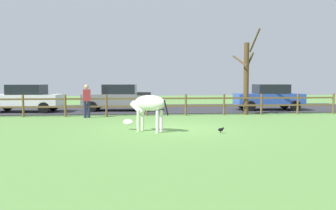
{
  "coord_description": "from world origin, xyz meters",
  "views": [
    {
      "loc": [
        -1.52,
        -13.05,
        1.81
      ],
      "look_at": [
        0.04,
        1.33,
        0.81
      ],
      "focal_mm": 37.19,
      "sensor_mm": 36.0,
      "label": 1
    }
  ],
  "objects_px": {
    "zebra": "(148,106)",
    "crow_on_grass": "(221,129)",
    "bare_tree": "(246,76)",
    "parked_car_white": "(25,98)",
    "visitor_near_fence": "(87,99)",
    "parked_car_blue": "(269,97)",
    "parked_car_grey": "(118,97)"
  },
  "relations": [
    {
      "from": "parked_car_grey",
      "to": "parked_car_white",
      "type": "xyz_separation_m",
      "value": [
        -5.22,
        -0.32,
        0.0
      ]
    },
    {
      "from": "zebra",
      "to": "crow_on_grass",
      "type": "xyz_separation_m",
      "value": [
        2.51,
        -0.66,
        -0.8
      ]
    },
    {
      "from": "zebra",
      "to": "parked_car_blue",
      "type": "distance_m",
      "value": 11.19
    },
    {
      "from": "parked_car_blue",
      "to": "parked_car_white",
      "type": "bearing_deg",
      "value": 179.63
    },
    {
      "from": "parked_car_blue",
      "to": "visitor_near_fence",
      "type": "distance_m",
      "value": 10.98
    },
    {
      "from": "bare_tree",
      "to": "crow_on_grass",
      "type": "bearing_deg",
      "value": -115.6
    },
    {
      "from": "parked_car_blue",
      "to": "visitor_near_fence",
      "type": "relative_size",
      "value": 2.49
    },
    {
      "from": "parked_car_blue",
      "to": "visitor_near_fence",
      "type": "height_order",
      "value": "visitor_near_fence"
    },
    {
      "from": "zebra",
      "to": "parked_car_grey",
      "type": "xyz_separation_m",
      "value": [
        -1.35,
        8.44,
        -0.08
      ]
    },
    {
      "from": "zebra",
      "to": "parked_car_blue",
      "type": "relative_size",
      "value": 0.41
    },
    {
      "from": "bare_tree",
      "to": "crow_on_grass",
      "type": "xyz_separation_m",
      "value": [
        -3.09,
        -6.44,
        -1.95
      ]
    },
    {
      "from": "crow_on_grass",
      "to": "visitor_near_fence",
      "type": "relative_size",
      "value": 0.13
    },
    {
      "from": "bare_tree",
      "to": "zebra",
      "type": "xyz_separation_m",
      "value": [
        -5.6,
        -5.79,
        -1.15
      ]
    },
    {
      "from": "crow_on_grass",
      "to": "parked_car_white",
      "type": "distance_m",
      "value": 12.66
    },
    {
      "from": "bare_tree",
      "to": "parked_car_grey",
      "type": "height_order",
      "value": "bare_tree"
    },
    {
      "from": "parked_car_white",
      "to": "crow_on_grass",
      "type": "bearing_deg",
      "value": -43.99
    },
    {
      "from": "parked_car_blue",
      "to": "visitor_near_fence",
      "type": "bearing_deg",
      "value": -164.02
    },
    {
      "from": "bare_tree",
      "to": "parked_car_blue",
      "type": "bearing_deg",
      "value": 45.5
    },
    {
      "from": "parked_car_grey",
      "to": "visitor_near_fence",
      "type": "relative_size",
      "value": 2.53
    },
    {
      "from": "parked_car_blue",
      "to": "parked_car_grey",
      "type": "bearing_deg",
      "value": 177.43
    },
    {
      "from": "bare_tree",
      "to": "visitor_near_fence",
      "type": "xyz_separation_m",
      "value": [
        -8.36,
        -0.78,
        -1.17
      ]
    },
    {
      "from": "bare_tree",
      "to": "parked_car_white",
      "type": "height_order",
      "value": "bare_tree"
    },
    {
      "from": "bare_tree",
      "to": "parked_car_white",
      "type": "xyz_separation_m",
      "value": [
        -12.18,
        2.33,
        -1.23
      ]
    },
    {
      "from": "zebra",
      "to": "parked_car_blue",
      "type": "height_order",
      "value": "parked_car_blue"
    },
    {
      "from": "zebra",
      "to": "crow_on_grass",
      "type": "height_order",
      "value": "zebra"
    },
    {
      "from": "visitor_near_fence",
      "to": "crow_on_grass",
      "type": "bearing_deg",
      "value": -47.05
    },
    {
      "from": "crow_on_grass",
      "to": "parked_car_blue",
      "type": "xyz_separation_m",
      "value": [
        5.29,
        8.69,
        0.72
      ]
    },
    {
      "from": "parked_car_blue",
      "to": "zebra",
      "type": "bearing_deg",
      "value": -134.19
    },
    {
      "from": "zebra",
      "to": "parked_car_blue",
      "type": "bearing_deg",
      "value": 45.81
    },
    {
      "from": "parked_car_grey",
      "to": "zebra",
      "type": "bearing_deg",
      "value": -80.88
    },
    {
      "from": "zebra",
      "to": "parked_car_white",
      "type": "relative_size",
      "value": 0.4
    },
    {
      "from": "zebra",
      "to": "visitor_near_fence",
      "type": "height_order",
      "value": "visitor_near_fence"
    }
  ]
}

